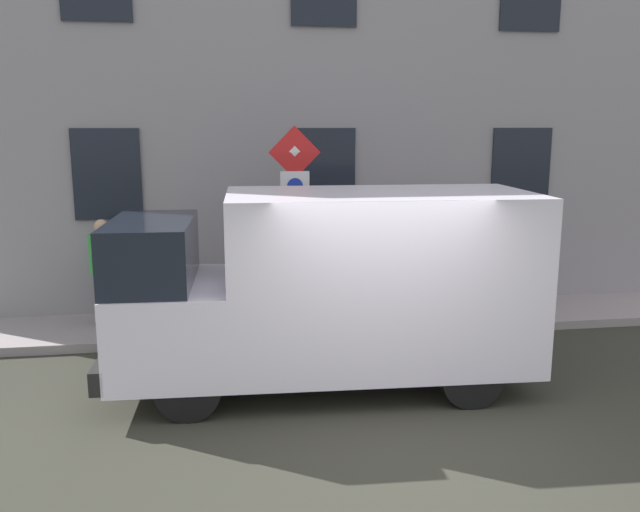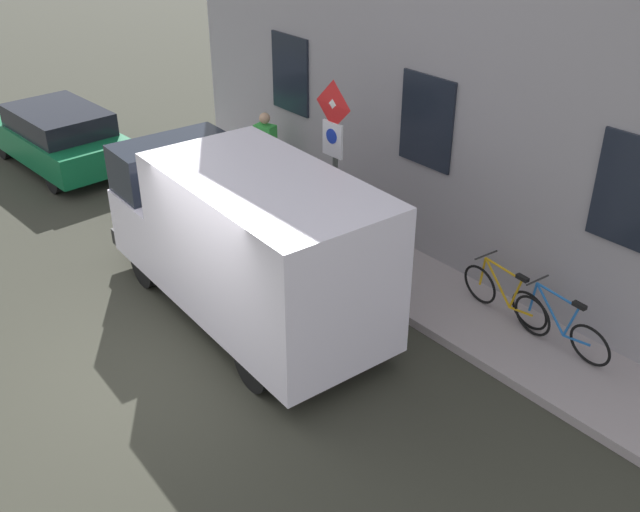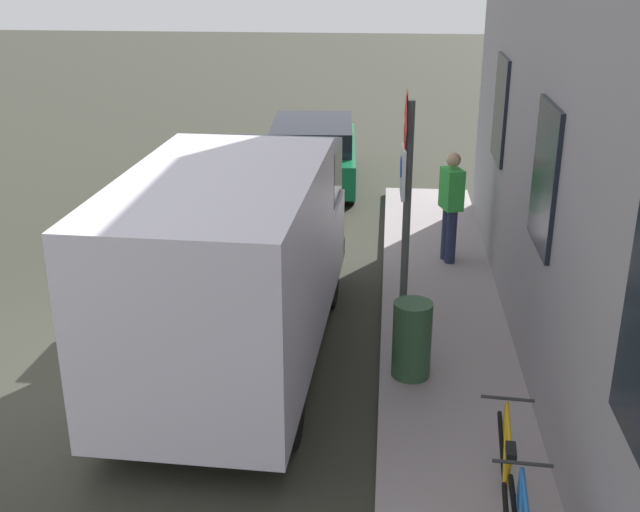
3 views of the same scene
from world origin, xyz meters
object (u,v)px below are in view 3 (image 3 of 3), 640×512
parked_hatchback (313,151)px  sign_post_stacked (405,186)px  litter_bin (412,339)px  bicycle_orange (505,479)px  delivery_van (235,260)px  pedestrian (451,203)px

parked_hatchback → sign_post_stacked: bearing=-170.1°
sign_post_stacked → parked_hatchback: size_ratio=0.74×
sign_post_stacked → litter_bin: sign_post_stacked is taller
sign_post_stacked → bicycle_orange: (0.87, -2.96, -1.68)m
sign_post_stacked → litter_bin: 1.72m
sign_post_stacked → delivery_van: (-1.92, -0.25, -0.86)m
bicycle_orange → parked_hatchback: bearing=19.2°
bicycle_orange → litter_bin: bearing=22.4°
parked_hatchback → pedestrian: (2.54, -4.43, 0.34)m
litter_bin → bicycle_orange: bearing=-72.6°
delivery_van → bicycle_orange: size_ratio=3.15×
delivery_van → bicycle_orange: delivery_van is taller
pedestrian → bicycle_orange: bearing=-107.2°
bicycle_orange → litter_bin: (-0.74, 2.34, 0.08)m
bicycle_orange → litter_bin: litter_bin is taller
sign_post_stacked → delivery_van: sign_post_stacked is taller
litter_bin → delivery_van: bearing=169.8°
delivery_van → bicycle_orange: (2.79, -2.71, -0.82)m
sign_post_stacked → delivery_van: bearing=-172.7°
delivery_van → litter_bin: delivery_van is taller
delivery_van → pedestrian: 4.23m
sign_post_stacked → parked_hatchback: sign_post_stacked is taller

